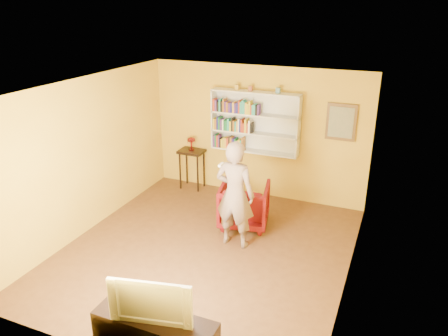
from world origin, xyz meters
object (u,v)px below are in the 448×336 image
at_px(bookshelf, 256,122).
at_px(tv_cabinet, 156,336).
at_px(armchair, 244,204).
at_px(television, 153,298).
at_px(console_table, 192,157).
at_px(ruby_lustre, 191,141).
at_px(person, 235,195).

height_order(bookshelf, tv_cabinet, bookshelf).
height_order(armchair, television, television).
relative_size(bookshelf, console_table, 2.08).
relative_size(ruby_lustre, person, 0.16).
bearing_deg(tv_cabinet, ruby_lustre, 111.69).
bearing_deg(person, console_table, -45.49).
bearing_deg(console_table, armchair, -34.91).
distance_m(console_table, person, 2.54).
height_order(bookshelf, person, bookshelf).
bearing_deg(armchair, ruby_lustre, -47.11).
bearing_deg(person, television, 92.80).
height_order(console_table, ruby_lustre, ruby_lustre).
xyz_separation_m(console_table, person, (1.73, -1.85, 0.20)).
xyz_separation_m(console_table, tv_cabinet, (1.79, -4.50, -0.46)).
bearing_deg(bookshelf, person, -80.12).
height_order(person, television, person).
height_order(console_table, television, television).
bearing_deg(console_table, television, -68.31).
bearing_deg(television, tv_cabinet, 0.00).
distance_m(ruby_lustre, armchair, 2.10).
bearing_deg(television, console_table, 99.15).
bearing_deg(person, bookshelf, -78.66).
relative_size(console_table, ruby_lustre, 3.02).
distance_m(bookshelf, television, 4.75).
xyz_separation_m(console_table, ruby_lustre, (0.00, -0.00, 0.36)).
distance_m(tv_cabinet, television, 0.53).
bearing_deg(ruby_lustre, console_table, 141.34).
relative_size(ruby_lustre, television, 0.30).
xyz_separation_m(console_table, armchair, (1.63, -1.14, -0.31)).
bearing_deg(tv_cabinet, bookshelf, 95.05).
bearing_deg(ruby_lustre, armchair, -34.91).
bearing_deg(television, ruby_lustre, 99.15).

